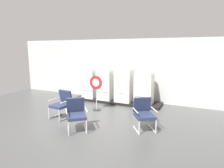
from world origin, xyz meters
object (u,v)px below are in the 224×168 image
refrigerator_2 (124,82)px  armchair_right (144,112)px  refrigerator_1 (106,81)px  armchair_left (62,103)px  sign_stand (96,92)px  refrigerator_0 (90,81)px  armchair_center (76,113)px  refrigerator_3 (144,85)px

refrigerator_2 → armchair_right: bearing=-57.1°
refrigerator_1 → armchair_left: (-0.47, -2.47, -0.41)m
armchair_right → sign_stand: bearing=154.5°
refrigerator_1 → armchair_right: (2.41, -2.31, -0.41)m
refrigerator_0 → refrigerator_2: (1.69, 0.01, 0.07)m
refrigerator_2 → armchair_center: (-0.27, -3.21, -0.47)m
armchair_left → refrigerator_0: bearing=97.5°
armchair_right → armchair_center: (-1.79, -0.86, 0.00)m
refrigerator_3 → armchair_right: bearing=-74.6°
refrigerator_2 → refrigerator_3: bearing=-2.3°
armchair_center → armchair_right: bearing=25.6°
armchair_right → refrigerator_3: bearing=105.4°
refrigerator_0 → armchair_left: bearing=-82.5°
refrigerator_3 → refrigerator_2: bearing=177.7°
refrigerator_3 → refrigerator_1: bearing=-179.9°
armchair_left → armchair_center: same height
armchair_right → armchair_left: bearing=-176.9°
refrigerator_0 → armchair_left: (0.33, -2.50, -0.39)m
refrigerator_2 → refrigerator_0: bearing=-179.7°
refrigerator_3 → armchair_left: bearing=-132.2°
refrigerator_1 → sign_stand: 1.31m
refrigerator_0 → armchair_right: size_ratio=1.59×
refrigerator_0 → sign_stand: (1.03, -1.30, -0.20)m
refrigerator_1 → armchair_center: (0.62, -3.17, -0.41)m
refrigerator_3 → armchair_right: 2.43m
refrigerator_0 → armchair_left: 2.55m
refrigerator_2 → armchair_left: 2.89m
refrigerator_1 → refrigerator_3: 1.77m
refrigerator_1 → sign_stand: bearing=-79.8°
refrigerator_2 → refrigerator_1: bearing=-177.5°
refrigerator_1 → armchair_right: bearing=-43.8°
refrigerator_2 → armchair_right: refrigerator_2 is taller
refrigerator_0 → refrigerator_3: size_ratio=1.01×
armchair_left → sign_stand: size_ratio=0.69×
refrigerator_2 → refrigerator_3: (0.88, -0.04, -0.09)m
refrigerator_0 → armchair_right: (3.21, -2.34, -0.39)m
refrigerator_0 → refrigerator_3: 2.57m
refrigerator_3 → sign_stand: 2.01m
refrigerator_3 → armchair_left: size_ratio=1.58×
refrigerator_1 → refrigerator_2: bearing=2.5°
refrigerator_3 → armchair_left: 3.36m
armchair_right → armchair_center: size_ratio=1.00×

